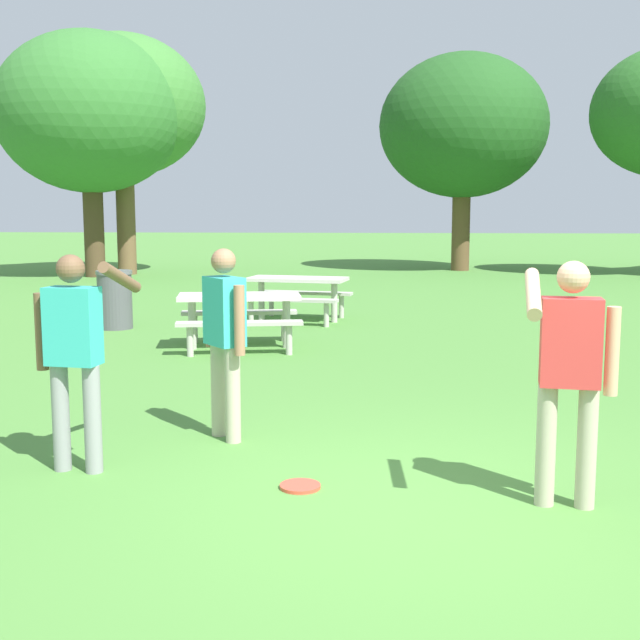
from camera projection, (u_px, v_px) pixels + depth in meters
ground_plane at (416, 507)px, 5.46m from camera, size 120.00×120.00×0.00m
person_thrower at (570, 365)px, 5.33m from camera, size 0.68×0.66×1.64m
person_catcher at (75, 346)px, 6.08m from camera, size 0.68×0.66×1.64m
person_bystander at (225, 331)px, 6.94m from camera, size 0.41×0.50×1.64m
frisbee at (300, 486)px, 5.82m from camera, size 0.29×0.29×0.03m
picnic_table_near at (239, 309)px, 11.53m from camera, size 1.91×1.68×0.77m
picnic_table_far at (297, 289)px, 14.33m from camera, size 1.93×1.70×0.77m
trash_can_beside_table at (115, 299)px, 13.45m from camera, size 0.59×0.59×0.96m
tree_tall_left at (90, 113)px, 23.06m from camera, size 5.28×5.28×6.88m
tree_broad_center at (122, 107)px, 23.89m from camera, size 4.84×4.84×6.99m
tree_far_right at (463, 127)px, 25.45m from camera, size 5.22×5.22×6.72m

